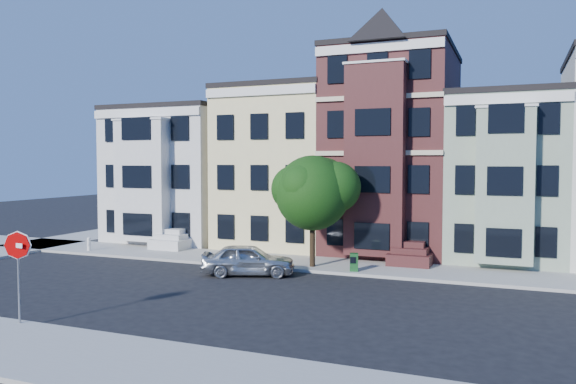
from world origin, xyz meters
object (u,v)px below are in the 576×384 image
at_px(parked_car, 248,260).
at_px(stop_sign, 19,271).
at_px(newspaper_box, 354,262).
at_px(street_tree, 313,198).
at_px(fire_hydrant, 89,245).

distance_m(parked_car, stop_sign, 11.16).
relative_size(newspaper_box, stop_sign, 0.26).
height_order(newspaper_box, stop_sign, stop_sign).
bearing_deg(stop_sign, street_tree, 72.25).
bearing_deg(street_tree, newspaper_box, -10.09).
height_order(street_tree, newspaper_box, street_tree).
height_order(street_tree, fire_hydrant, street_tree).
bearing_deg(street_tree, stop_sign, -112.88).
bearing_deg(newspaper_box, street_tree, 155.97).
bearing_deg(parked_car, stop_sign, 142.95).
height_order(newspaper_box, fire_hydrant, newspaper_box).
xyz_separation_m(street_tree, newspaper_box, (2.32, -0.41, -3.08)).
bearing_deg(fire_hydrant, stop_sign, -56.30).
relative_size(parked_car, newspaper_box, 5.09).
distance_m(street_tree, parked_car, 4.58).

